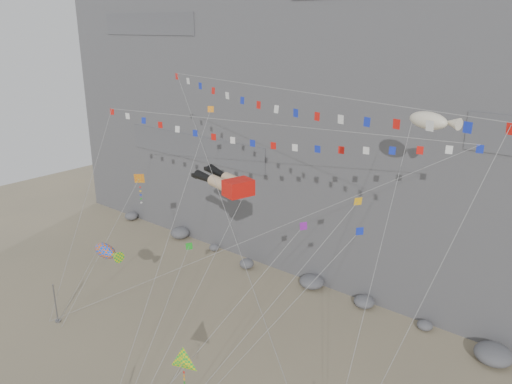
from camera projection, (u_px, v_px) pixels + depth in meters
ground at (193, 370)px, 39.28m from camera, size 120.00×120.00×0.00m
cliff at (395, 33)px, 54.89m from camera, size 80.00×28.00×50.00m
talus_boulders at (312, 282)px, 51.57m from camera, size 60.00×3.00×1.20m
anchor_pole_left at (55, 303)px, 45.10m from camera, size 0.12×0.12×3.83m
legs_kite at (225, 182)px, 41.33m from camera, size 8.15×15.93×18.97m
flag_banner_upper at (263, 124)px, 38.85m from camera, size 31.17×14.73×26.86m
flag_banner_lower at (286, 90)px, 34.03m from camera, size 30.31×12.40×25.11m
harlequin_kite at (139, 179)px, 43.94m from camera, size 4.45×8.21×15.19m
fish_windsock at (105, 251)px, 42.01m from camera, size 6.68×3.39×9.39m
delta_kite at (183, 362)px, 31.67m from camera, size 2.67×3.85×7.01m
blimp_windsock at (428, 121)px, 34.83m from camera, size 4.25×15.23×23.95m
small_kite_a at (209, 115)px, 42.57m from camera, size 4.82×15.65×24.50m
small_kite_b at (301, 229)px, 35.90m from camera, size 5.74×12.70×17.71m
small_kite_c at (188, 248)px, 40.41m from camera, size 4.39×11.26×14.20m
small_kite_d at (355, 205)px, 33.51m from camera, size 7.47×12.64×19.97m
small_kite_e at (354, 237)px, 29.62m from camera, size 9.15×8.35×18.25m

